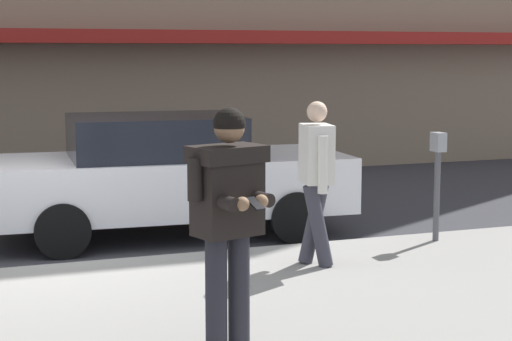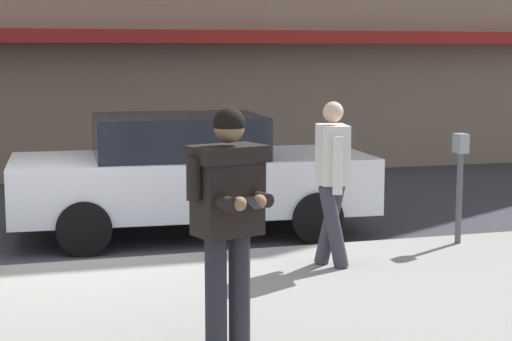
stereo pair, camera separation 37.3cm
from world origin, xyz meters
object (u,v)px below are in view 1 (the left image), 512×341
pedestrian_in_light_coat (316,173)px  parked_sedan_mid (166,174)px  parking_meter (438,170)px  man_texting_on_phone (228,204)px

pedestrian_in_light_coat → parked_sedan_mid: bearing=110.5°
parked_sedan_mid → pedestrian_in_light_coat: bearing=-69.5°
parked_sedan_mid → parking_meter: parked_sedan_mid is taller
parked_sedan_mid → man_texting_on_phone: bearing=-98.5°
parked_sedan_mid → pedestrian_in_light_coat: size_ratio=2.71×
man_texting_on_phone → parking_meter: (3.45, 2.75, -0.28)m
parked_sedan_mid → pedestrian_in_light_coat: 2.73m
pedestrian_in_light_coat → parking_meter: size_ratio=1.34×
man_texting_on_phone → pedestrian_in_light_coat: (1.66, 2.18, -0.14)m
pedestrian_in_light_coat → man_texting_on_phone: bearing=-127.3°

